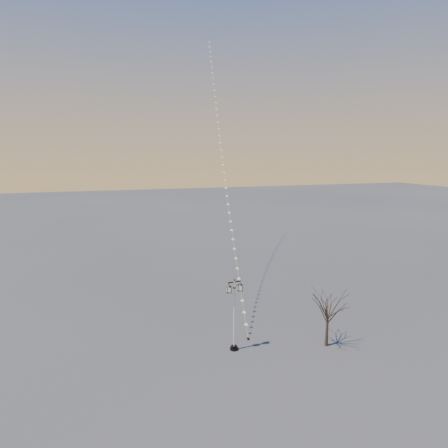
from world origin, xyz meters
name	(u,v)px	position (x,y,z in m)	size (l,w,h in m)	color
ground	(250,353)	(0.00, 0.00, 0.00)	(300.00, 300.00, 0.00)	#474848
street_lamp	(234,311)	(-1.00, 0.93, 3.20)	(1.46, 0.64, 5.78)	black
bare_tree	(328,308)	(6.28, -0.79, 3.15)	(2.74, 2.74, 4.54)	#35291E
kite_train	(222,139)	(4.94, 22.00, 17.04)	(9.12, 40.30, 34.30)	black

